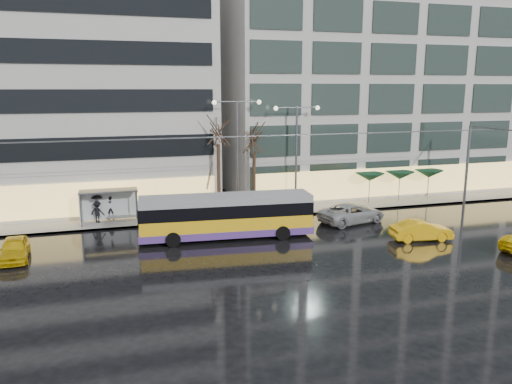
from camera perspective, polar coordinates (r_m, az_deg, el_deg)
name	(u,v)px	position (r m, az deg, el deg)	size (l,w,h in m)	color
ground	(250,259)	(30.21, -0.68, -7.70)	(140.00, 140.00, 0.00)	black
sidewalk	(229,205)	(43.70, -3.13, -1.46)	(80.00, 10.00, 0.15)	gray
kerb	(243,219)	(39.04, -1.46, -3.06)	(80.00, 0.10, 0.15)	slate
building_left	(1,75)	(47.17, -27.15, 11.83)	(34.00, 14.00, 22.00)	#ABA8A3
building_right	(379,62)	(53.61, 13.93, 14.20)	(32.00, 14.00, 25.00)	#ABA8A3
trolleybus	(226,217)	(33.99, -3.41, -2.91)	(11.83, 4.95, 5.41)	gold
catenary	(234,169)	(36.87, -2.55, 2.69)	(42.24, 5.12, 7.00)	#595B60
bus_shelter	(104,199)	(38.97, -17.03, -0.76)	(4.20, 1.60, 2.51)	#595B60
street_lamp_near	(237,141)	(39.64, -2.16, 5.86)	(3.96, 0.36, 9.03)	#595B60
street_lamp_far	(296,142)	(41.18, 4.64, 5.67)	(3.96, 0.36, 8.53)	#595B60
tree_a	(218,127)	(39.40, -4.37, 7.40)	(3.20, 3.20, 8.40)	black
tree_b	(254,135)	(40.38, -0.23, 6.56)	(3.20, 3.20, 7.70)	black
parasol_a	(370,177)	(44.78, 12.87, 1.68)	(2.50, 2.50, 2.65)	#595B60
parasol_b	(400,175)	(46.30, 16.12, 1.83)	(2.50, 2.50, 2.65)	#595B60
parasol_c	(429,174)	(47.97, 19.15, 1.98)	(2.50, 2.50, 2.65)	#595B60
taxi_a	(14,249)	(33.25, -25.89, -5.87)	(1.58, 3.92, 1.34)	gold
taxi_b	(421,230)	(35.48, 18.35, -4.19)	(1.43, 4.10, 1.35)	#FFB50D
sedan_silver	(352,213)	(38.73, 10.91, -2.38)	(2.46, 5.33, 1.48)	#A3A4A8
pedestrian_a	(110,202)	(39.64, -16.34, -1.10)	(1.05, 1.06, 2.19)	black
pedestrian_b	(150,211)	(38.09, -11.97, -2.10)	(1.15, 1.07, 1.90)	black
pedestrian_c	(97,208)	(39.25, -17.68, -1.76)	(1.21, 1.10, 2.11)	black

